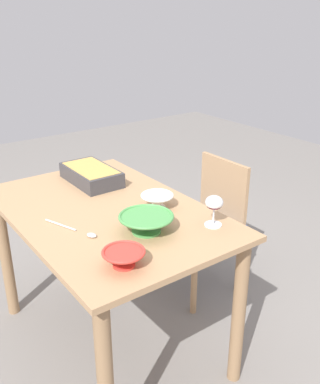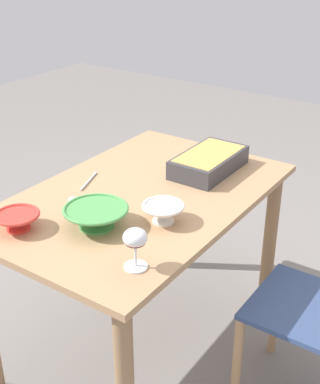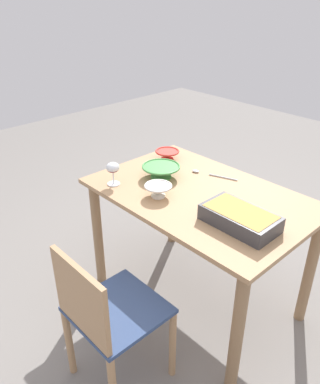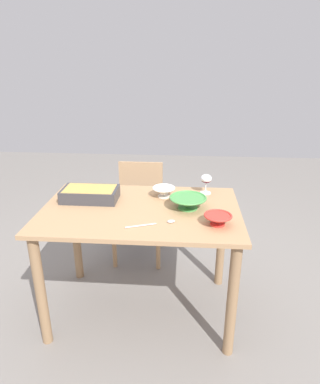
{
  "view_description": "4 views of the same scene",
  "coord_description": "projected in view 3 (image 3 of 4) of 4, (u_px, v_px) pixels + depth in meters",
  "views": [
    {
      "loc": [
        -1.59,
        0.86,
        1.6
      ],
      "look_at": [
        -0.15,
        -0.2,
        0.85
      ],
      "focal_mm": 40.49,
      "sensor_mm": 36.0,
      "label": 1
    },
    {
      "loc": [
        -1.48,
        -1.11,
        1.7
      ],
      "look_at": [
        -0.05,
        -0.13,
        0.83
      ],
      "focal_mm": 49.85,
      "sensor_mm": 36.0,
      "label": 2
    },
    {
      "loc": [
        1.21,
        -1.44,
        1.78
      ],
      "look_at": [
        -0.13,
        -0.18,
        0.79
      ],
      "focal_mm": 36.2,
      "sensor_mm": 36.0,
      "label": 3
    },
    {
      "loc": [
        -0.27,
        1.9,
        1.63
      ],
      "look_at": [
        -0.11,
        -0.16,
        0.81
      ],
      "focal_mm": 31.9,
      "sensor_mm": 36.0,
      "label": 4
    }
  ],
  "objects": [
    {
      "name": "ground_plane",
      "position": [
        194.0,
        297.0,
        2.49
      ],
      "size": [
        8.0,
        8.0,
        0.0
      ],
      "primitive_type": "plane",
      "color": "gray"
    },
    {
      "name": "dining_table",
      "position": [
        199.0,
        213.0,
        2.19
      ],
      "size": [
        1.22,
        0.79,
        0.76
      ],
      "color": "tan",
      "rests_on": "ground_plane"
    },
    {
      "name": "chair",
      "position": [
        106.0,
        316.0,
        1.76
      ],
      "size": [
        0.4,
        0.4,
        0.8
      ],
      "color": "#334772",
      "rests_on": "ground_plane"
    },
    {
      "name": "wine_glass",
      "position": [
        113.0,
        169.0,
        2.17
      ],
      "size": [
        0.08,
        0.08,
        0.14
      ],
      "color": "white",
      "rests_on": "dining_table"
    },
    {
      "name": "casserole_dish",
      "position": [
        240.0,
        217.0,
        1.82
      ],
      "size": [
        0.36,
        0.2,
        0.08
      ],
      "color": "#38383D",
      "rests_on": "dining_table"
    },
    {
      "name": "mixing_bowl",
      "position": [
        158.0,
        190.0,
        2.07
      ],
      "size": [
        0.15,
        0.15,
        0.07
      ],
      "color": "white",
      "rests_on": "dining_table"
    },
    {
      "name": "small_bowl",
      "position": [
        167.0,
        154.0,
        2.51
      ],
      "size": [
        0.16,
        0.16,
        0.06
      ],
      "color": "red",
      "rests_on": "dining_table"
    },
    {
      "name": "serving_bowl",
      "position": [
        161.0,
        171.0,
        2.28
      ],
      "size": [
        0.23,
        0.23,
        0.08
      ],
      "color": "#4C994C",
      "rests_on": "dining_table"
    },
    {
      "name": "serving_spoon",
      "position": [
        206.0,
        173.0,
        2.33
      ],
      "size": [
        0.27,
        0.12,
        0.01
      ],
      "color": "silver",
      "rests_on": "dining_table"
    }
  ]
}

